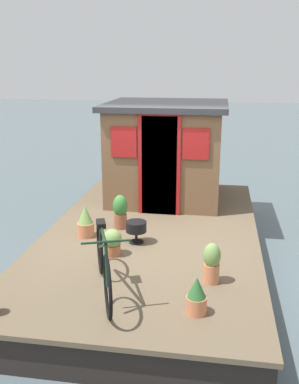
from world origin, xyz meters
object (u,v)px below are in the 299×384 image
potted_plant_ivy (86,222)px  potted_plant_sage (212,263)px  potted_plant_thyme (197,296)px  potted_plant_basil (112,242)px  bicycle (103,262)px  potted_plant_succulent (120,211)px  houseboat_cabin (166,151)px  charcoal_grill (136,228)px

potted_plant_ivy → potted_plant_sage: bearing=-121.1°
potted_plant_sage → potted_plant_thyme: size_ratio=1.21×
potted_plant_sage → potted_plant_basil: size_ratio=1.37×
bicycle → potted_plant_sage: 1.29m
potted_plant_ivy → potted_plant_succulent: potted_plant_succulent is taller
potted_plant_basil → potted_plant_thyme: (-1.28, -1.22, 0.01)m
potted_plant_sage → potted_plant_succulent: bearing=43.0°
bicycle → potted_plant_sage: bearing=-70.6°
potted_plant_sage → potted_plant_basil: 1.48m
bicycle → potted_plant_thyme: bearing=-104.7°
houseboat_cabin → bicycle: houseboat_cabin is taller
potted_plant_succulent → bicycle: bearing=-172.5°
potted_plant_succulent → houseboat_cabin: bearing=-16.3°
charcoal_grill → potted_plant_succulent: bearing=33.5°
potted_plant_sage → potted_plant_basil: (0.58, 1.36, -0.07)m
potted_plant_sage → potted_plant_basil: potted_plant_sage is taller
houseboat_cabin → potted_plant_succulent: 1.93m
potted_plant_thyme → houseboat_cabin: bearing=11.6°
bicycle → potted_plant_basil: (1.00, 0.15, -0.19)m
potted_plant_thyme → charcoal_grill: (1.75, 0.98, 0.04)m
potted_plant_sage → potted_plant_succulent: size_ratio=0.92×
potted_plant_thyme → potted_plant_sage: bearing=-11.0°
potted_plant_succulent → potted_plant_thyme: potted_plant_succulent is taller
charcoal_grill → potted_plant_ivy: bearing=81.5°
potted_plant_thyme → potted_plant_basil: bearing=43.6°
potted_plant_basil → charcoal_grill: 0.52m
potted_plant_thyme → charcoal_grill: size_ratio=1.27×
potted_plant_basil → potted_plant_sage: bearing=-113.0°
bicycle → potted_plant_thyme: bicycle is taller
potted_plant_succulent → potted_plant_thyme: bearing=-149.7°
bicycle → potted_plant_basil: size_ratio=4.37×
potted_plant_ivy → potted_plant_thyme: bearing=-136.3°
potted_plant_basil → potted_plant_thyme: 1.77m
potted_plant_sage → charcoal_grill: bearing=47.0°
potted_plant_basil → bicycle: bearing=-171.6°
potted_plant_sage → potted_plant_thyme: (-0.71, 0.14, -0.06)m
charcoal_grill → bicycle: bearing=176.3°
houseboat_cabin → potted_plant_thyme: (-4.04, -0.83, -0.73)m
potted_plant_basil → charcoal_grill: bearing=-27.8°
potted_plant_ivy → potted_plant_sage: (-1.16, -1.92, 0.03)m
bicycle → charcoal_grill: bicycle is taller
bicycle → potted_plant_basil: bearing=8.4°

